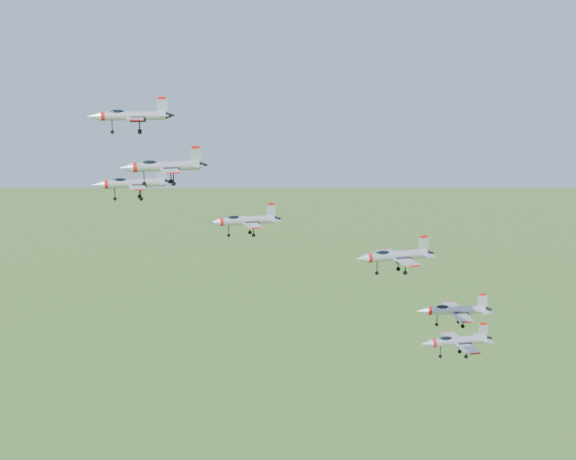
{
  "coord_description": "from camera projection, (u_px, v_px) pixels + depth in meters",
  "views": [
    {
      "loc": [
        7.05,
        -114.19,
        154.07
      ],
      "look_at": [
        10.25,
        -0.5,
        130.18
      ],
      "focal_mm": 50.0,
      "sensor_mm": 36.0,
      "label": 1
    }
  ],
  "objects": [
    {
      "name": "jet_lead",
      "position": [
        131.0,
        116.0,
        123.3
      ],
      "size": [
        13.34,
        11.16,
        3.57
      ],
      "rotation": [
        0.0,
        0.0,
        0.16
      ],
      "color": "#AAAEB7"
    },
    {
      "name": "jet_left_high",
      "position": [
        132.0,
        183.0,
        113.35
      ],
      "size": [
        11.33,
        9.59,
        3.06
      ],
      "rotation": [
        0.0,
        0.0,
        0.25
      ],
      "color": "#AAAEB7"
    },
    {
      "name": "jet_right_high",
      "position": [
        163.0,
        166.0,
        99.33
      ],
      "size": [
        11.08,
        9.4,
        3.0
      ],
      "rotation": [
        0.0,
        0.0,
        0.27
      ],
      "color": "#AAAEB7"
    },
    {
      "name": "jet_extra",
      "position": [
        457.0,
        341.0,
        134.35
      ],
      "size": [
        13.21,
        11.13,
        3.55
      ],
      "rotation": [
        0.0,
        0.0,
        0.22
      ],
      "color": "#AAAEB7"
    },
    {
      "name": "jet_trail",
      "position": [
        454.0,
        310.0,
        116.45
      ],
      "size": [
        11.47,
        9.47,
        3.07
      ],
      "rotation": [
        0.0,
        0.0,
        0.05
      ],
      "color": "#AAAEB7"
    },
    {
      "name": "jet_right_low",
      "position": [
        395.0,
        256.0,
        102.54
      ],
      "size": [
        11.05,
        9.4,
        3.01
      ],
      "rotation": [
        0.0,
        0.0,
        0.29
      ],
      "color": "#AAAEB7"
    },
    {
      "name": "jet_left_low",
      "position": [
        245.0,
        220.0,
        123.6
      ],
      "size": [
        11.64,
        9.89,
        3.16
      ],
      "rotation": [
        0.0,
        0.0,
        0.28
      ],
      "color": "#AAAEB7"
    }
  ]
}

